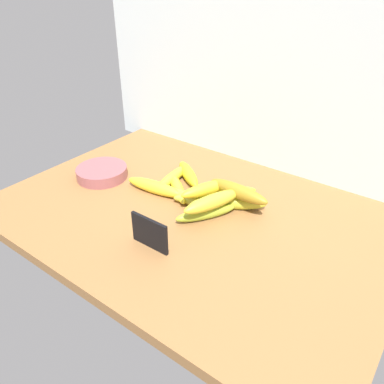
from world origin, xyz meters
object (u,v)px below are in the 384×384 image
object	(u,v)px
fruit_bowl	(102,172)
banana_2	(188,174)
banana_7	(173,177)
banana_10	(238,191)
banana_8	(203,199)
banana_11	(206,189)
banana_9	(213,202)
banana_0	(178,188)
banana_3	(237,203)
banana_4	(189,199)
banana_5	(207,212)
banana_1	(155,187)
banana_6	(222,192)
chalkboard_sign	(150,234)

from	to	relation	value
fruit_bowl	banana_2	bearing A→B (deg)	34.03
banana_7	banana_10	xyz separation A→B (cm)	(24.80, -1.40, 4.26)
banana_8	banana_11	world-z (taller)	banana_11
fruit_bowl	banana_9	world-z (taller)	banana_9
fruit_bowl	banana_0	size ratio (longest dim) A/B	0.93
banana_7	banana_8	xyz separation A→B (cm)	(15.34, -5.26, 0.07)
banana_0	banana_3	world-z (taller)	banana_3
banana_8	banana_11	xyz separation A→B (cm)	(0.87, 0.45, 3.59)
banana_4	banana_9	size ratio (longest dim) A/B	0.95
banana_11	banana_8	bearing A→B (deg)	-152.67
banana_7	banana_10	world-z (taller)	banana_10
banana_5	banana_10	size ratio (longest dim) A/B	0.94
banana_4	banana_7	size ratio (longest dim) A/B	0.89
banana_1	banana_2	size ratio (longest dim) A/B	1.19
banana_7	banana_2	bearing A→B (deg)	56.32
banana_0	banana_10	world-z (taller)	banana_10
banana_0	banana_3	xyz separation A→B (cm)	(18.96, 3.43, 0.33)
banana_5	banana_2	bearing A→B (deg)	140.07
banana_9	banana_3	bearing A→B (deg)	71.11
banana_3	banana_6	bearing A→B (deg)	158.92
banana_0	banana_11	distance (cm)	11.34
fruit_bowl	banana_3	bearing A→B (deg)	13.04
banana_1	chalkboard_sign	bearing A→B (deg)	-51.17
banana_7	banana_10	distance (cm)	25.20
fruit_bowl	banana_3	size ratio (longest dim) A/B	0.99
banana_8	banana_10	xyz separation A→B (cm)	(9.45, 3.86, 4.20)
banana_2	banana_11	bearing A→B (deg)	-34.29
fruit_bowl	banana_11	size ratio (longest dim) A/B	1.01
fruit_bowl	banana_10	world-z (taller)	banana_10
fruit_bowl	banana_5	world-z (taller)	same
banana_2	banana_6	world-z (taller)	banana_2
banana_1	banana_2	world-z (taller)	banana_1
banana_1	banana_9	bearing A→B (deg)	-2.29
banana_8	banana_11	distance (cm)	3.72
banana_8	banana_6	bearing A→B (deg)	72.24
banana_2	chalkboard_sign	bearing A→B (deg)	-68.11
chalkboard_sign	banana_0	bearing A→B (deg)	113.73
chalkboard_sign	banana_5	distance (cm)	19.10
banana_2	banana_7	bearing A→B (deg)	-123.68
banana_0	banana_7	distance (cm)	7.14
banana_0	banana_4	bearing A→B (deg)	-23.45
banana_1	banana_4	xyz separation A→B (cm)	(12.10, 1.25, -0.30)
banana_1	banana_11	xyz separation A→B (cm)	(16.25, 3.83, 3.35)
fruit_bowl	banana_1	size ratio (longest dim) A/B	0.82
banana_11	banana_0	bearing A→B (deg)	178.61
banana_4	banana_7	distance (cm)	14.14
banana_1	banana_8	bearing A→B (deg)	12.40
banana_0	banana_7	world-z (taller)	banana_7
fruit_bowl	banana_2	distance (cm)	28.36
fruit_bowl	banana_8	distance (cm)	36.53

